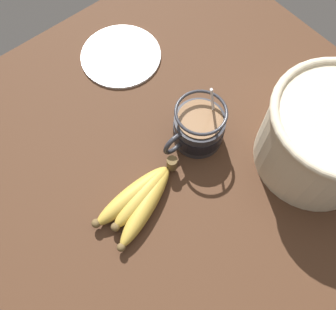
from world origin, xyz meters
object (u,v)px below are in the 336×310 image
(woven_basket, at_px, (327,136))
(small_plate, at_px, (121,56))
(banana_bunch, at_px, (140,199))
(coffee_mug, at_px, (198,128))

(woven_basket, xyz_separation_m, small_plate, (0.14, -0.44, -0.08))
(small_plate, bearing_deg, banana_bunch, 59.26)
(banana_bunch, xyz_separation_m, small_plate, (-0.18, -0.30, -0.02))
(woven_basket, bearing_deg, small_plate, -72.81)
(banana_bunch, bearing_deg, coffee_mug, -168.82)
(woven_basket, relative_size, small_plate, 1.31)
(banana_bunch, xyz_separation_m, woven_basket, (-0.31, 0.14, 0.07))
(coffee_mug, xyz_separation_m, small_plate, (-0.01, -0.26, -0.04))
(banana_bunch, distance_m, woven_basket, 0.35)
(coffee_mug, relative_size, small_plate, 0.83)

